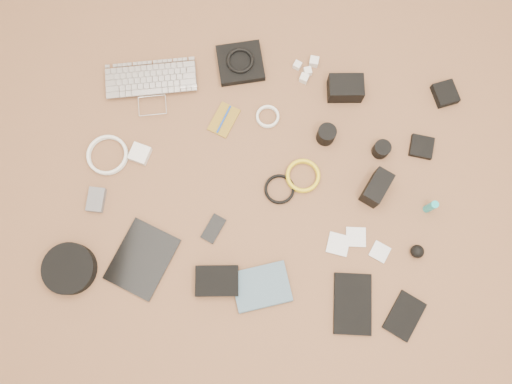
# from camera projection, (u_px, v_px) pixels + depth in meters

# --- Properties ---
(laptop) EXTENTS (0.40, 0.32, 0.03)m
(laptop) POSITION_uv_depth(u_px,v_px,m) (152.00, 91.00, 1.94)
(laptop) COLOR #BCBCC1
(laptop) RESTS_ON ground
(headphone_pouch) EXTENTS (0.21, 0.21, 0.03)m
(headphone_pouch) POSITION_uv_depth(u_px,v_px,m) (240.00, 63.00, 1.97)
(headphone_pouch) COLOR black
(headphone_pouch) RESTS_ON ground
(headphones) EXTENTS (0.14, 0.14, 0.01)m
(headphones) POSITION_uv_depth(u_px,v_px,m) (240.00, 61.00, 1.94)
(headphones) COLOR black
(headphones) RESTS_ON headphone_pouch
(charger_a) EXTENTS (0.04, 0.04, 0.03)m
(charger_a) POSITION_uv_depth(u_px,v_px,m) (297.00, 65.00, 1.97)
(charger_a) COLOR white
(charger_a) RESTS_ON ground
(charger_b) EXTENTS (0.04, 0.04, 0.03)m
(charger_b) POSITION_uv_depth(u_px,v_px,m) (308.00, 71.00, 1.96)
(charger_b) COLOR white
(charger_b) RESTS_ON ground
(charger_c) EXTENTS (0.04, 0.04, 0.03)m
(charger_c) POSITION_uv_depth(u_px,v_px,m) (314.00, 62.00, 1.97)
(charger_c) COLOR white
(charger_c) RESTS_ON ground
(charger_d) EXTENTS (0.04, 0.04, 0.03)m
(charger_d) POSITION_uv_depth(u_px,v_px,m) (304.00, 78.00, 1.95)
(charger_d) COLOR white
(charger_d) RESTS_ON ground
(dslr_camera) EXTENTS (0.14, 0.11, 0.08)m
(dslr_camera) POSITION_uv_depth(u_px,v_px,m) (345.00, 88.00, 1.92)
(dslr_camera) COLOR black
(dslr_camera) RESTS_ON ground
(lens_pouch) EXTENTS (0.11, 0.12, 0.03)m
(lens_pouch) POSITION_uv_depth(u_px,v_px,m) (445.00, 94.00, 1.94)
(lens_pouch) COLOR black
(lens_pouch) RESTS_ON ground
(notebook_olive) EXTENTS (0.12, 0.15, 0.01)m
(notebook_olive) POSITION_uv_depth(u_px,v_px,m) (224.00, 120.00, 1.93)
(notebook_olive) COLOR olive
(notebook_olive) RESTS_ON ground
(pen_blue) EXTENTS (0.04, 0.12, 0.01)m
(pen_blue) POSITION_uv_depth(u_px,v_px,m) (224.00, 119.00, 1.92)
(pen_blue) COLOR #1540B0
(pen_blue) RESTS_ON notebook_olive
(cable_white_a) EXTENTS (0.12, 0.12, 0.01)m
(cable_white_a) POSITION_uv_depth(u_px,v_px,m) (268.00, 117.00, 1.93)
(cable_white_a) COLOR white
(cable_white_a) RESTS_ON ground
(lens_a) EXTENTS (0.08, 0.08, 0.07)m
(lens_a) POSITION_uv_depth(u_px,v_px,m) (326.00, 135.00, 1.88)
(lens_a) COLOR black
(lens_a) RESTS_ON ground
(lens_b) EXTENTS (0.08, 0.08, 0.06)m
(lens_b) POSITION_uv_depth(u_px,v_px,m) (381.00, 149.00, 1.88)
(lens_b) COLOR black
(lens_b) RESTS_ON ground
(card_reader) EXTENTS (0.09, 0.09, 0.02)m
(card_reader) POSITION_uv_depth(u_px,v_px,m) (422.00, 147.00, 1.90)
(card_reader) COLOR black
(card_reader) RESTS_ON ground
(power_brick) EXTENTS (0.08, 0.08, 0.03)m
(power_brick) POSITION_uv_depth(u_px,v_px,m) (140.00, 154.00, 1.89)
(power_brick) COLOR white
(power_brick) RESTS_ON ground
(cable_white_b) EXTENTS (0.19, 0.19, 0.01)m
(cable_white_b) POSITION_uv_depth(u_px,v_px,m) (108.00, 155.00, 1.89)
(cable_white_b) COLOR white
(cable_white_b) RESTS_ON ground
(cable_black) EXTENTS (0.13, 0.13, 0.01)m
(cable_black) POSITION_uv_depth(u_px,v_px,m) (279.00, 189.00, 1.87)
(cable_black) COLOR black
(cable_black) RESTS_ON ground
(cable_yellow) EXTENTS (0.16, 0.16, 0.01)m
(cable_yellow) POSITION_uv_depth(u_px,v_px,m) (303.00, 176.00, 1.88)
(cable_yellow) COLOR yellow
(cable_yellow) RESTS_ON ground
(flash) EXTENTS (0.11, 0.14, 0.09)m
(flash) POSITION_uv_depth(u_px,v_px,m) (376.00, 188.00, 1.83)
(flash) COLOR black
(flash) RESTS_ON ground
(lens_cleaner) EXTENTS (0.03, 0.03, 0.09)m
(lens_cleaner) POSITION_uv_depth(u_px,v_px,m) (431.00, 207.00, 1.81)
(lens_cleaner) COLOR #1BA7B0
(lens_cleaner) RESTS_ON ground
(battery_charger) EXTENTS (0.06, 0.09, 0.03)m
(battery_charger) POSITION_uv_depth(u_px,v_px,m) (96.00, 200.00, 1.85)
(battery_charger) COLOR #5D5D62
(battery_charger) RESTS_ON ground
(tablet) EXTENTS (0.26, 0.30, 0.01)m
(tablet) POSITION_uv_depth(u_px,v_px,m) (142.00, 259.00, 1.81)
(tablet) COLOR black
(tablet) RESTS_ON ground
(phone) EXTENTS (0.09, 0.11, 0.01)m
(phone) POSITION_uv_depth(u_px,v_px,m) (214.00, 229.00, 1.84)
(phone) COLOR black
(phone) RESTS_ON ground
(filter_case_left) EXTENTS (0.09, 0.09, 0.01)m
(filter_case_left) POSITION_uv_depth(u_px,v_px,m) (338.00, 244.00, 1.82)
(filter_case_left) COLOR silver
(filter_case_left) RESTS_ON ground
(filter_case_mid) EXTENTS (0.08, 0.08, 0.01)m
(filter_case_mid) POSITION_uv_depth(u_px,v_px,m) (356.00, 237.00, 1.83)
(filter_case_mid) COLOR silver
(filter_case_mid) RESTS_ON ground
(filter_case_right) EXTENTS (0.08, 0.08, 0.01)m
(filter_case_right) POSITION_uv_depth(u_px,v_px,m) (380.00, 252.00, 1.82)
(filter_case_right) COLOR silver
(filter_case_right) RESTS_ON ground
(air_blower) EXTENTS (0.06, 0.06, 0.05)m
(air_blower) POSITION_uv_depth(u_px,v_px,m) (417.00, 251.00, 1.80)
(air_blower) COLOR black
(air_blower) RESTS_ON ground
(headphone_case) EXTENTS (0.19, 0.19, 0.05)m
(headphone_case) POSITION_uv_depth(u_px,v_px,m) (70.00, 269.00, 1.78)
(headphone_case) COLOR black
(headphone_case) RESTS_ON ground
(drive_case) EXTENTS (0.17, 0.13, 0.04)m
(drive_case) POSITION_uv_depth(u_px,v_px,m) (217.00, 281.00, 1.78)
(drive_case) COLOR black
(drive_case) RESTS_ON ground
(paperback) EXTENTS (0.24, 0.21, 0.02)m
(paperback) POSITION_uv_depth(u_px,v_px,m) (266.00, 307.00, 1.77)
(paperback) COLOR #466377
(paperback) RESTS_ON ground
(notebook_black_a) EXTENTS (0.15, 0.22, 0.02)m
(notebook_black_a) POSITION_uv_depth(u_px,v_px,m) (352.00, 304.00, 1.78)
(notebook_black_a) COLOR black
(notebook_black_a) RESTS_ON ground
(notebook_black_b) EXTENTS (0.15, 0.18, 0.01)m
(notebook_black_b) POSITION_uv_depth(u_px,v_px,m) (404.00, 316.00, 1.77)
(notebook_black_b) COLOR black
(notebook_black_b) RESTS_ON ground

